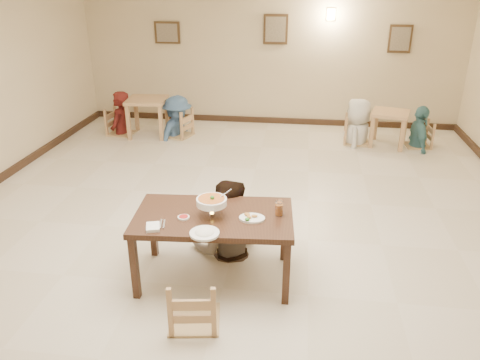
# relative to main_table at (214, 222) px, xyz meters

# --- Properties ---
(floor) EXTENTS (10.00, 10.00, 0.00)m
(floor) POSITION_rel_main_table_xyz_m (0.12, 0.91, -0.68)
(floor) COLOR beige
(floor) RESTS_ON ground
(wall_back) EXTENTS (10.00, 0.00, 10.00)m
(wall_back) POSITION_rel_main_table_xyz_m (0.12, 5.91, 0.82)
(wall_back) COLOR beige
(wall_back) RESTS_ON floor
(baseboard_back) EXTENTS (8.00, 0.06, 0.12)m
(baseboard_back) POSITION_rel_main_table_xyz_m (0.12, 5.88, -0.62)
(baseboard_back) COLOR #322015
(baseboard_back) RESTS_ON floor
(picture_a) EXTENTS (0.55, 0.04, 0.45)m
(picture_a) POSITION_rel_main_table_xyz_m (-2.08, 5.87, 1.22)
(picture_a) COLOR #3E2A18
(picture_a) RESTS_ON wall_back
(picture_b) EXTENTS (0.50, 0.04, 0.60)m
(picture_b) POSITION_rel_main_table_xyz_m (0.22, 5.87, 1.32)
(picture_b) COLOR #3E2A18
(picture_b) RESTS_ON wall_back
(picture_c) EXTENTS (0.45, 0.04, 0.55)m
(picture_c) POSITION_rel_main_table_xyz_m (2.72, 5.87, 1.17)
(picture_c) COLOR #3E2A18
(picture_c) RESTS_ON wall_back
(wall_sconce) EXTENTS (0.16, 0.05, 0.22)m
(wall_sconce) POSITION_rel_main_table_xyz_m (1.32, 5.87, 1.62)
(wall_sconce) COLOR #FFD88C
(wall_sconce) RESTS_ON wall_back
(main_table) EXTENTS (1.69, 1.03, 0.76)m
(main_table) POSITION_rel_main_table_xyz_m (0.00, 0.00, 0.00)
(main_table) COLOR #3E2316
(main_table) RESTS_ON floor
(chair_far) EXTENTS (0.44, 0.44, 0.94)m
(chair_far) POSITION_rel_main_table_xyz_m (0.01, 0.66, -0.21)
(chair_far) COLOR tan
(chair_far) RESTS_ON floor
(chair_near) EXTENTS (0.47, 0.47, 1.00)m
(chair_near) POSITION_rel_main_table_xyz_m (-0.06, -0.73, -0.18)
(chair_near) COLOR tan
(chair_near) RESTS_ON floor
(main_diner) EXTENTS (0.93, 0.76, 1.78)m
(main_diner) POSITION_rel_main_table_xyz_m (0.04, 0.58, 0.21)
(main_diner) COLOR gray
(main_diner) RESTS_ON floor
(curry_warmer) EXTENTS (0.35, 0.31, 0.28)m
(curry_warmer) POSITION_rel_main_table_xyz_m (-0.01, -0.03, 0.24)
(curry_warmer) COLOR silver
(curry_warmer) RESTS_ON main_table
(rice_plate_far) EXTENTS (0.28, 0.28, 0.06)m
(rice_plate_far) POSITION_rel_main_table_xyz_m (-0.05, 0.28, 0.09)
(rice_plate_far) COLOR white
(rice_plate_far) RESTS_ON main_table
(rice_plate_near) EXTENTS (0.29, 0.29, 0.07)m
(rice_plate_near) POSITION_rel_main_table_xyz_m (-0.01, -0.40, 0.10)
(rice_plate_near) COLOR white
(rice_plate_near) RESTS_ON main_table
(fried_plate) EXTENTS (0.26, 0.26, 0.06)m
(fried_plate) POSITION_rel_main_table_xyz_m (0.40, -0.05, 0.10)
(fried_plate) COLOR white
(fried_plate) RESTS_ON main_table
(chili_dish) EXTENTS (0.12, 0.12, 0.03)m
(chili_dish) POSITION_rel_main_table_xyz_m (-0.28, -0.12, 0.09)
(chili_dish) COLOR white
(chili_dish) RESTS_ON main_table
(napkin_cutlery) EXTENTS (0.20, 0.28, 0.03)m
(napkin_cutlery) POSITION_rel_main_table_xyz_m (-0.53, -0.35, 0.10)
(napkin_cutlery) COLOR white
(napkin_cutlery) RESTS_ON main_table
(drink_glass) EXTENTS (0.08, 0.08, 0.16)m
(drink_glass) POSITION_rel_main_table_xyz_m (0.67, 0.08, 0.15)
(drink_glass) COLOR white
(drink_glass) RESTS_ON main_table
(bg_table_left) EXTENTS (0.83, 0.83, 0.76)m
(bg_table_left) POSITION_rel_main_table_xyz_m (-2.24, 4.67, -0.05)
(bg_table_left) COLOR tan
(bg_table_left) RESTS_ON floor
(bg_table_right) EXTENTS (0.82, 0.82, 0.67)m
(bg_table_right) POSITION_rel_main_table_xyz_m (2.50, 4.69, -0.15)
(bg_table_right) COLOR tan
(bg_table_right) RESTS_ON floor
(bg_chair_ll) EXTENTS (0.48, 0.48, 1.03)m
(bg_chair_ll) POSITION_rel_main_table_xyz_m (-2.83, 4.68, -0.17)
(bg_chair_ll) COLOR tan
(bg_chair_ll) RESTS_ON floor
(bg_chair_lr) EXTENTS (0.51, 0.51, 1.08)m
(bg_chair_lr) POSITION_rel_main_table_xyz_m (-1.64, 4.70, -0.14)
(bg_chair_lr) COLOR tan
(bg_chair_lr) RESTS_ON floor
(bg_chair_rl) EXTENTS (0.48, 0.48, 1.03)m
(bg_chair_rl) POSITION_rel_main_table_xyz_m (1.93, 4.75, -0.17)
(bg_chair_rl) COLOR tan
(bg_chair_rl) RESTS_ON floor
(bg_chair_rr) EXTENTS (0.44, 0.44, 0.94)m
(bg_chair_rr) POSITION_rel_main_table_xyz_m (3.08, 4.70, -0.21)
(bg_chair_rr) COLOR tan
(bg_chair_rr) RESTS_ON floor
(bg_diner_a) EXTENTS (0.46, 0.67, 1.78)m
(bg_diner_a) POSITION_rel_main_table_xyz_m (-2.83, 4.68, 0.21)
(bg_diner_a) COLOR #511513
(bg_diner_a) RESTS_ON floor
(bg_diner_b) EXTENTS (0.92, 1.21, 1.66)m
(bg_diner_b) POSITION_rel_main_table_xyz_m (-1.64, 4.70, 0.15)
(bg_diner_b) COLOR #486B95
(bg_diner_b) RESTS_ON floor
(bg_diner_c) EXTENTS (0.73, 0.96, 1.76)m
(bg_diner_c) POSITION_rel_main_table_xyz_m (1.93, 4.75, 0.20)
(bg_diner_c) COLOR silver
(bg_diner_c) RESTS_ON floor
(bg_diner_d) EXTENTS (0.44, 0.95, 1.58)m
(bg_diner_d) POSITION_rel_main_table_xyz_m (3.08, 4.70, 0.11)
(bg_diner_d) COLOR teal
(bg_diner_d) RESTS_ON floor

